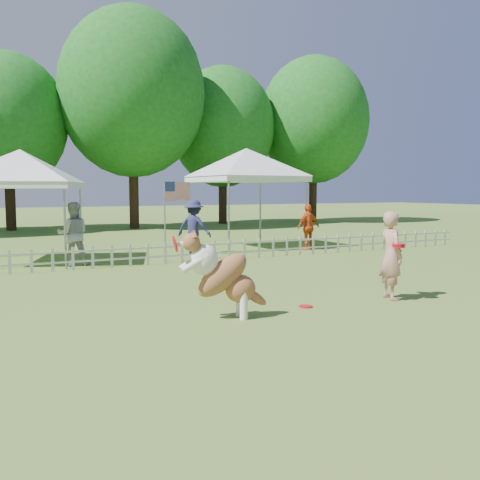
{
  "coord_description": "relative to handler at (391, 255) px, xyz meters",
  "views": [
    {
      "loc": [
        -5.25,
        -7.04,
        2.06
      ],
      "look_at": [
        -0.52,
        2.0,
        1.1
      ],
      "focal_mm": 40.0,
      "sensor_mm": 36.0,
      "label": 1
    }
  ],
  "objects": [
    {
      "name": "tree_center_right",
      "position": [
        1.11,
        20.54,
        5.47
      ],
      "size": [
        7.6,
        7.6,
        12.6
      ],
      "primitive_type": null,
      "color": "#185518",
      "rests_on": "ground"
    },
    {
      "name": "canopy_tent_left",
      "position": [
        -5.62,
        8.6,
        0.73
      ],
      "size": [
        3.84,
        3.84,
        3.11
      ],
      "primitive_type": null,
      "rotation": [
        0.0,
        0.0,
        -0.33
      ],
      "color": "silver",
      "rests_on": "ground"
    },
    {
      "name": "handler",
      "position": [
        0.0,
        0.0,
        0.0
      ],
      "size": [
        0.54,
        0.69,
        1.66
      ],
      "primitive_type": "imported",
      "rotation": [
        0.0,
        0.0,
        1.32
      ],
      "color": "tan",
      "rests_on": "ground"
    },
    {
      "name": "spectator_b",
      "position": [
        -0.54,
        8.31,
        0.04
      ],
      "size": [
        1.26,
        1.26,
        1.75
      ],
      "primitive_type": "imported",
      "rotation": [
        0.0,
        0.0,
        2.35
      ],
      "color": "#24254E",
      "rests_on": "ground"
    },
    {
      "name": "tree_right",
      "position": [
        7.11,
        22.04,
        4.37
      ],
      "size": [
        6.2,
        6.2,
        10.4
      ],
      "primitive_type": null,
      "color": "#185518",
      "rests_on": "ground"
    },
    {
      "name": "tree_center_left",
      "position": [
        -4.89,
        22.04,
        4.07
      ],
      "size": [
        6.0,
        6.0,
        9.8
      ],
      "primitive_type": null,
      "color": "#185518",
      "rests_on": "ground"
    },
    {
      "name": "picket_fence",
      "position": [
        -1.89,
        6.54,
        -0.53
      ],
      "size": [
        22.0,
        0.08,
        0.6
      ],
      "primitive_type": null,
      "color": "silver",
      "rests_on": "ground"
    },
    {
      "name": "ground",
      "position": [
        -1.89,
        -0.46,
        -0.83
      ],
      "size": [
        120.0,
        120.0,
        0.0
      ],
      "primitive_type": "plane",
      "color": "#486E22",
      "rests_on": "ground"
    },
    {
      "name": "tree_far_right",
      "position": [
        13.11,
        21.04,
        4.87
      ],
      "size": [
        7.0,
        7.0,
        11.4
      ],
      "primitive_type": null,
      "color": "#185518",
      "rests_on": "ground"
    },
    {
      "name": "spectator_c",
      "position": [
        3.46,
        7.67,
        -0.04
      ],
      "size": [
        0.96,
        0.48,
        1.58
      ],
      "primitive_type": "imported",
      "rotation": [
        0.0,
        0.0,
        3.25
      ],
      "color": "#D44C19",
      "rests_on": "ground"
    },
    {
      "name": "frisbee_on_turf",
      "position": [
        -1.82,
        0.16,
        -0.82
      ],
      "size": [
        0.29,
        0.29,
        0.02
      ],
      "primitive_type": "cylinder",
      "rotation": [
        0.0,
        0.0,
        0.21
      ],
      "color": "red",
      "rests_on": "ground"
    },
    {
      "name": "dog",
      "position": [
        -3.47,
        0.06,
        -0.13
      ],
      "size": [
        1.43,
        0.75,
        1.41
      ],
      "primitive_type": null,
      "rotation": [
        0.0,
        0.0,
        -0.23
      ],
      "color": "brown",
      "rests_on": "ground"
    },
    {
      "name": "spectator_a",
      "position": [
        -4.46,
        7.4,
        0.04
      ],
      "size": [
        0.94,
        0.78,
        1.74
      ],
      "primitive_type": "imported",
      "rotation": [
        0.0,
        0.0,
        2.98
      ],
      "color": "#A5A4AA",
      "rests_on": "ground"
    },
    {
      "name": "flag_pole",
      "position": [
        -1.99,
        6.96,
        0.34
      ],
      "size": [
        0.9,
        0.25,
        2.34
      ],
      "primitive_type": null,
      "rotation": [
        0.0,
        0.0,
        0.18
      ],
      "color": "gray",
      "rests_on": "ground"
    },
    {
      "name": "canopy_tent_right",
      "position": [
        2.01,
        9.5,
        0.9
      ],
      "size": [
        3.46,
        3.46,
        3.47
      ],
      "primitive_type": null,
      "rotation": [
        0.0,
        0.0,
        0.03
      ],
      "color": "silver",
      "rests_on": "ground"
    }
  ]
}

